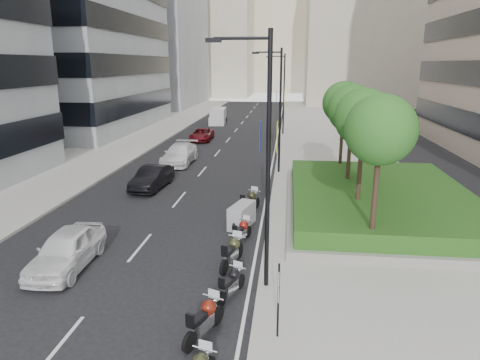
% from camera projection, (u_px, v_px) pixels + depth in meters
% --- Properties ---
extents(ground, '(160.00, 160.00, 0.00)m').
position_uv_depth(ground, '(143.00, 296.00, 15.11)').
color(ground, black).
rests_on(ground, ground).
extents(sidewalk_right, '(10.00, 100.00, 0.15)m').
position_uv_depth(sidewalk_right, '(329.00, 145.00, 42.86)').
color(sidewalk_right, '#9E9B93').
rests_on(sidewalk_right, ground).
extents(sidewalk_left, '(8.00, 100.00, 0.15)m').
position_uv_depth(sidewalk_left, '(127.00, 140.00, 45.16)').
color(sidewalk_left, '#9E9B93').
rests_on(sidewalk_left, ground).
extents(lane_edge, '(0.12, 100.00, 0.01)m').
position_uv_depth(lane_edge, '(276.00, 144.00, 43.46)').
color(lane_edge, silver).
rests_on(lane_edge, ground).
extents(lane_centre, '(0.12, 100.00, 0.01)m').
position_uv_depth(lane_centre, '(225.00, 143.00, 44.03)').
color(lane_centre, silver).
rests_on(lane_centre, ground).
extents(building_grey_far, '(22.00, 26.00, 30.00)m').
position_uv_depth(building_grey_far, '(138.00, 25.00, 80.89)').
color(building_grey_far, gray).
rests_on(building_grey_far, ground).
extents(building_cream_right, '(28.00, 24.00, 36.00)m').
position_uv_depth(building_cream_right, '(379.00, 11.00, 84.64)').
color(building_cream_right, '#B7AD93').
rests_on(building_cream_right, ground).
extents(building_cream_left, '(26.00, 24.00, 34.00)m').
position_uv_depth(building_cream_left, '(201.00, 27.00, 108.46)').
color(building_cream_left, '#B7AD93').
rests_on(building_cream_left, ground).
extents(building_cream_centre, '(30.00, 24.00, 38.00)m').
position_uv_depth(building_cream_centre, '(282.00, 24.00, 124.91)').
color(building_cream_centre, '#B7AD93').
rests_on(building_cream_centre, ground).
extents(planter, '(10.00, 14.00, 0.40)m').
position_uv_depth(planter, '(379.00, 206.00, 23.51)').
color(planter, gray).
rests_on(planter, sidewalk_right).
extents(hedge, '(9.40, 13.40, 0.80)m').
position_uv_depth(hedge, '(380.00, 196.00, 23.35)').
color(hedge, '#1B4313').
rests_on(hedge, planter).
extents(tree_0, '(2.80, 2.80, 6.30)m').
position_uv_depth(tree_0, '(381.00, 130.00, 16.59)').
color(tree_0, '#332319').
rests_on(tree_0, planter).
extents(tree_1, '(2.80, 2.80, 6.30)m').
position_uv_depth(tree_1, '(364.00, 118.00, 20.42)').
color(tree_1, '#332319').
rests_on(tree_1, planter).
extents(tree_2, '(2.80, 2.80, 6.30)m').
position_uv_depth(tree_2, '(352.00, 109.00, 24.25)').
color(tree_2, '#332319').
rests_on(tree_2, planter).
extents(tree_3, '(2.80, 2.80, 6.30)m').
position_uv_depth(tree_3, '(344.00, 103.00, 28.09)').
color(tree_3, '#332319').
rests_on(tree_3, planter).
extents(lamp_post_0, '(2.34, 0.45, 9.00)m').
position_uv_depth(lamp_post_0, '(264.00, 152.00, 14.28)').
color(lamp_post_0, black).
rests_on(lamp_post_0, ground).
extents(lamp_post_1, '(2.34, 0.45, 9.00)m').
position_uv_depth(lamp_post_1, '(278.00, 105.00, 30.58)').
color(lamp_post_1, black).
rests_on(lamp_post_1, ground).
extents(lamp_post_2, '(2.34, 0.45, 9.00)m').
position_uv_depth(lamp_post_2, '(283.00, 90.00, 47.83)').
color(lamp_post_2, black).
rests_on(lamp_post_2, ground).
extents(parking_sign, '(0.06, 0.32, 2.50)m').
position_uv_depth(parking_sign, '(278.00, 297.00, 12.29)').
color(parking_sign, black).
rests_on(parking_sign, ground).
extents(motorcycle_1, '(0.99, 2.06, 1.08)m').
position_uv_depth(motorcycle_1, '(205.00, 319.00, 12.73)').
color(motorcycle_1, black).
rests_on(motorcycle_1, ground).
extents(motorcycle_2, '(0.89, 1.86, 0.97)m').
position_uv_depth(motorcycle_2, '(231.00, 283.00, 14.91)').
color(motorcycle_2, black).
rests_on(motorcycle_2, ground).
extents(motorcycle_3, '(0.85, 2.18, 1.11)m').
position_uv_depth(motorcycle_3, '(232.00, 252.00, 17.21)').
color(motorcycle_3, black).
rests_on(motorcycle_3, ground).
extents(motorcycle_4, '(0.87, 1.87, 0.97)m').
position_uv_depth(motorcycle_4, '(242.00, 232.00, 19.52)').
color(motorcycle_4, black).
rests_on(motorcycle_4, ground).
extents(motorcycle_5, '(1.30, 2.07, 1.17)m').
position_uv_depth(motorcycle_5, '(242.00, 216.00, 21.38)').
color(motorcycle_5, black).
rests_on(motorcycle_5, ground).
extents(motorcycle_6, '(1.10, 2.16, 1.14)m').
position_uv_depth(motorcycle_6, '(250.00, 202.00, 23.40)').
color(motorcycle_6, black).
rests_on(motorcycle_6, ground).
extents(car_a, '(1.98, 4.60, 1.55)m').
position_uv_depth(car_a, '(67.00, 249.00, 17.04)').
color(car_a, white).
rests_on(car_a, ground).
extents(car_b, '(1.90, 4.53, 1.46)m').
position_uv_depth(car_b, '(152.00, 178.00, 27.90)').
color(car_b, black).
rests_on(car_b, ground).
extents(car_c, '(2.29, 5.48, 1.58)m').
position_uv_depth(car_c, '(180.00, 154.00, 34.92)').
color(car_c, white).
rests_on(car_c, ground).
extents(car_d, '(2.20, 4.63, 1.28)m').
position_uv_depth(car_d, '(202.00, 135.00, 45.41)').
color(car_d, '#610B13').
rests_on(car_d, ground).
extents(delivery_van, '(2.25, 5.06, 2.07)m').
position_uv_depth(delivery_van, '(218.00, 117.00, 57.89)').
color(delivery_van, silver).
rests_on(delivery_van, ground).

